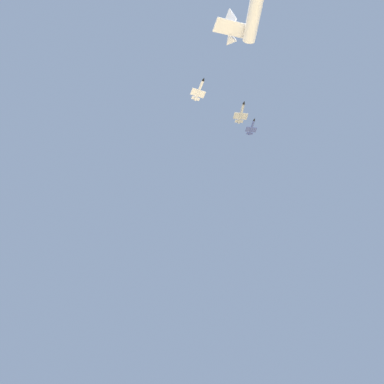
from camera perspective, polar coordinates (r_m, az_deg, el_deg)
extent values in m
cone|color=white|center=(177.32, 6.91, 25.88)|extent=(6.92, 6.41, 5.76)
cube|color=white|center=(181.34, 7.00, 28.80)|extent=(7.11, 8.61, 10.21)
cube|color=white|center=(175.24, 7.86, 27.69)|extent=(21.88, 17.14, 6.41)
cylinder|color=silver|center=(182.14, 1.29, 18.22)|extent=(7.96, 11.93, 1.50)
cone|color=black|center=(178.49, 2.18, 20.12)|extent=(2.31, 2.49, 1.50)
cube|color=silver|center=(182.74, 1.12, 17.81)|extent=(9.12, 7.88, 0.24)
cube|color=silver|center=(186.59, 0.67, 17.20)|extent=(1.40, 2.16, 2.60)
cube|color=silver|center=(185.14, 0.67, 16.90)|extent=(5.15, 4.18, 0.20)
cylinder|color=#38478C|center=(230.35, 10.95, 11.58)|extent=(10.04, 10.46, 1.50)
cone|color=black|center=(225.98, 11.46, 13.03)|extent=(2.46, 2.48, 1.50)
cube|color=#38478C|center=(231.10, 10.86, 11.27)|extent=(8.83, 8.70, 0.24)
cube|color=#38478C|center=(235.13, 10.54, 10.86)|extent=(1.80, 1.88, 2.60)
cube|color=#38478C|center=(233.81, 10.59, 10.59)|extent=(4.86, 4.76, 0.20)
cylinder|color=#999EA3|center=(183.46, 9.06, 14.10)|extent=(10.22, 10.29, 1.50)
cone|color=black|center=(179.27, 9.60, 16.00)|extent=(2.47, 2.48, 1.50)
cube|color=#999EA3|center=(184.17, 8.97, 13.70)|extent=(8.78, 8.76, 0.24)
cube|color=#999EA3|center=(188.19, 8.63, 13.13)|extent=(1.83, 1.84, 2.60)
cube|color=#999EA3|center=(186.82, 8.69, 12.80)|extent=(4.82, 4.80, 0.20)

